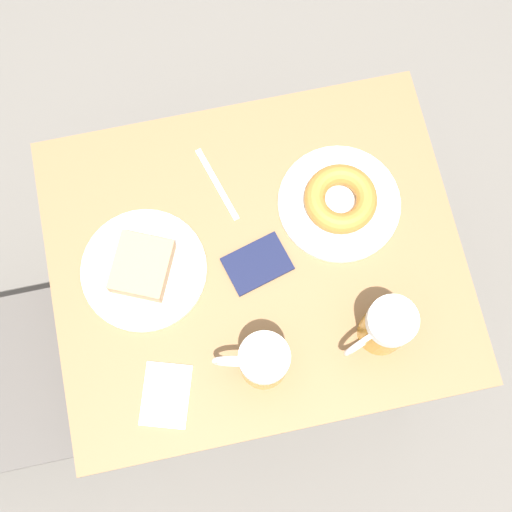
% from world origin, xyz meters
% --- Properties ---
extents(ground_plane, '(8.00, 8.00, 0.00)m').
position_xyz_m(ground_plane, '(0.00, 0.00, 0.00)').
color(ground_plane, '#666059').
extents(table, '(0.69, 0.83, 0.75)m').
position_xyz_m(table, '(0.00, 0.00, 0.67)').
color(table, olive).
rests_on(table, ground_plane).
extents(plate_with_cake, '(0.25, 0.25, 0.05)m').
position_xyz_m(plate_with_cake, '(0.02, 0.23, 0.76)').
color(plate_with_cake, white).
rests_on(plate_with_cake, table).
extents(plate_with_donut, '(0.25, 0.25, 0.05)m').
position_xyz_m(plate_with_donut, '(0.08, -0.19, 0.77)').
color(plate_with_donut, white).
rests_on(plate_with_donut, table).
extents(beer_mug_left, '(0.09, 0.14, 0.15)m').
position_xyz_m(beer_mug_left, '(-0.22, 0.03, 0.82)').
color(beer_mug_left, '#C68C23').
rests_on(beer_mug_left, table).
extents(beer_mug_center, '(0.09, 0.14, 0.15)m').
position_xyz_m(beer_mug_center, '(-0.20, -0.21, 0.82)').
color(beer_mug_center, '#C68C23').
rests_on(beer_mug_center, table).
extents(napkin_folded, '(0.14, 0.12, 0.00)m').
position_xyz_m(napkin_folded, '(-0.23, 0.23, 0.75)').
color(napkin_folded, white).
rests_on(napkin_folded, table).
extents(fork, '(0.17, 0.06, 0.00)m').
position_xyz_m(fork, '(0.17, 0.05, 0.75)').
color(fork, silver).
rests_on(fork, table).
extents(passport_near_edge, '(0.12, 0.14, 0.01)m').
position_xyz_m(passport_near_edge, '(-0.01, -0.00, 0.75)').
color(passport_near_edge, '#141938').
rests_on(passport_near_edge, table).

